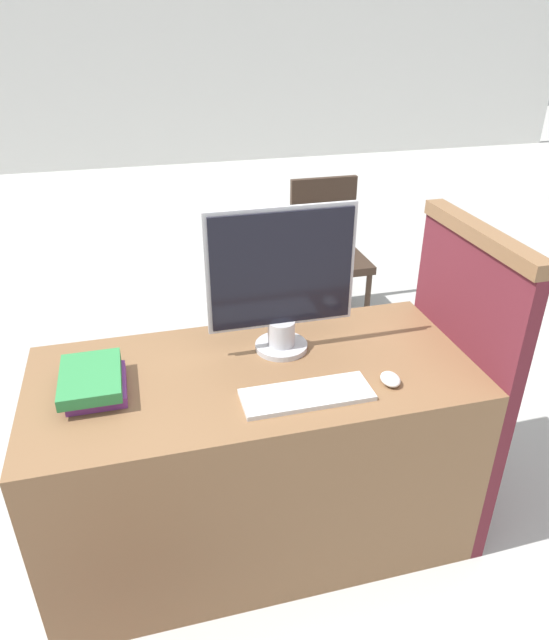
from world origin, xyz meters
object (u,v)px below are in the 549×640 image
(mouse, at_px, (390,379))
(book_stack, at_px, (93,382))
(monitor, at_px, (282,281))
(far_chair, at_px, (328,244))
(keyboard, at_px, (307,395))

(mouse, relative_size, book_stack, 0.31)
(monitor, xyz_separation_m, mouse, (0.29, -0.30, -0.25))
(monitor, xyz_separation_m, far_chair, (0.75, 1.61, -0.54))
(monitor, bearing_deg, far_chair, 65.02)
(keyboard, bearing_deg, monitor, 90.22)
(far_chair, bearing_deg, keyboard, -96.38)
(keyboard, bearing_deg, book_stack, 163.36)
(book_stack, bearing_deg, keyboard, -16.64)
(monitor, bearing_deg, mouse, -46.59)
(monitor, bearing_deg, book_stack, -170.16)
(book_stack, distance_m, far_chair, 2.24)
(mouse, bearing_deg, monitor, 133.41)
(monitor, xyz_separation_m, book_stack, (-0.64, -0.11, -0.23))
(mouse, xyz_separation_m, far_chair, (0.46, 1.91, -0.29))
(keyboard, bearing_deg, far_chair, 68.64)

